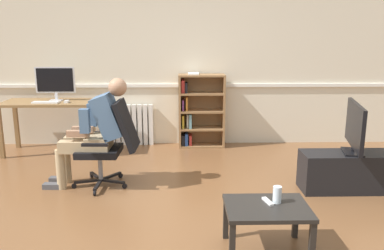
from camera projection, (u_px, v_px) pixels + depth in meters
name	position (u px, v px, depth m)	size (l,w,h in m)	color
ground_plane	(178.00, 217.00, 3.75)	(18.00, 18.00, 0.00)	brown
back_wall	(180.00, 57.00, 6.03)	(12.00, 0.13, 2.70)	beige
computer_desk	(52.00, 109.00, 5.66)	(1.35, 0.62, 0.76)	olive
imac_monitor	(55.00, 81.00, 5.65)	(0.56, 0.14, 0.48)	silver
keyboard	(46.00, 102.00, 5.50)	(0.36, 0.12, 0.02)	white
computer_mouse	(67.00, 102.00, 5.52)	(0.06, 0.10, 0.03)	white
bookshelf	(199.00, 111.00, 6.02)	(0.69, 0.29, 1.13)	olive
radiator	(126.00, 125.00, 6.14)	(0.83, 0.08, 0.63)	white
office_chair	(112.00, 141.00, 4.42)	(0.76, 0.61, 0.99)	black
person_seated	(95.00, 130.00, 4.39)	(0.97, 0.40, 1.23)	tan
tv_stand	(351.00, 171.00, 4.36)	(1.09, 0.37, 0.43)	black
tv_screen	(355.00, 127.00, 4.24)	(0.27, 0.84, 0.55)	black
coffee_table	(267.00, 213.00, 3.09)	(0.65, 0.50, 0.39)	black
drinking_glass	(277.00, 195.00, 3.13)	(0.07, 0.07, 0.14)	silver
spare_remote	(268.00, 201.00, 3.14)	(0.04, 0.15, 0.02)	white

